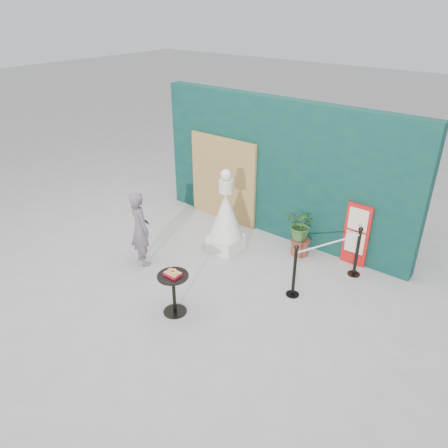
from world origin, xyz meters
The scene contains 10 objects.
ground centered at (0.00, 0.00, 0.00)m, with size 60.00×60.00×0.00m, color #ADAAA5.
back_wall centered at (0.00, 3.15, 1.50)m, with size 6.00×0.30×3.00m, color #0A3030.
bamboo_fence centered at (-1.40, 2.94, 1.00)m, with size 1.80×0.08×2.00m, color tan.
woman centered at (-1.44, 0.39, 0.76)m, with size 0.56×0.37×1.53m, color slate.
menu_board centered at (1.90, 2.95, 0.65)m, with size 0.50×0.07×1.30m.
statue centered at (-0.43, 1.81, 0.74)m, with size 0.70×0.70×1.80m.
cafe_table centered at (0.16, -0.36, 0.50)m, with size 0.52×0.52×0.75m.
food_basket centered at (0.17, -0.35, 0.79)m, with size 0.26×0.19×0.11m.
planter centered at (0.88, 2.62, 0.58)m, with size 0.59×0.51×1.01m.
stanchion_barrier centered at (1.79, 1.95, 0.49)m, with size 0.84×1.54×1.03m.
Camera 1 is at (4.47, -4.47, 4.77)m, focal length 35.00 mm.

